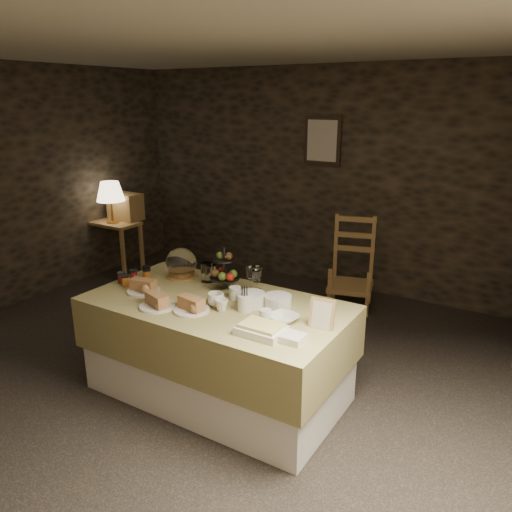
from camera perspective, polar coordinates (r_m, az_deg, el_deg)
The scene contains 27 objects.
ground_plane at distance 4.40m, azimuth -5.23°, elevation -12.83°, with size 5.50×5.00×0.01m, color black.
room_shell at distance 3.85m, azimuth -5.88°, elevation 7.64°, with size 5.52×5.02×2.60m.
buffet_table at distance 3.87m, azimuth -4.48°, elevation -9.77°, with size 1.96×1.04×0.78m.
console_table at distance 6.67m, azimuth -15.91°, elevation 2.72°, with size 0.67×0.38×0.72m.
table_lamp at distance 6.49m, azimuth -16.32°, elevation 7.04°, with size 0.35×0.35×0.52m.
wine_rack at distance 6.69m, azimuth -14.70°, elevation 5.50°, with size 0.42×0.26×0.34m, color olive.
chair at distance 5.58m, azimuth 11.09°, elevation -1.33°, with size 0.57×0.56×0.78m.
framed_picture at distance 6.02m, azimuth 7.63°, elevation 12.94°, with size 0.45×0.04×0.55m.
plate_stack_a at distance 3.64m, azimuth -0.49°, elevation -4.95°, with size 0.19×0.19×0.10m, color silver.
plate_stack_b at distance 3.63m, azimuth 2.52°, elevation -5.15°, with size 0.20×0.20×0.09m, color silver.
cutlery_holder at distance 3.55m, azimuth -1.31°, elevation -5.38°, with size 0.10×0.10×0.12m, color silver.
cup_a at distance 3.65m, azimuth -4.62°, elevation -4.98°, with size 0.12×0.12×0.10m, color silver.
cup_b at distance 3.56m, azimuth -3.95°, elevation -5.62°, with size 0.09×0.09×0.09m, color silver.
mug_c at distance 3.76m, azimuth -2.41°, elevation -4.25°, with size 0.09×0.09×0.10m, color silver.
mug_d at distance 3.38m, azimuth 1.10°, elevation -6.86°, with size 0.08×0.08×0.09m, color silver.
bowl at distance 3.40m, azimuth 3.14°, elevation -7.13°, with size 0.20×0.20×0.05m, color silver.
cake_dome at distance 4.25m, azimuth -8.54°, elevation -0.99°, with size 0.26×0.26×0.26m.
fruit_stand at distance 3.93m, azimuth -3.63°, elevation -1.96°, with size 0.24×0.24×0.34m.
bread_platter_left at distance 3.99m, azimuth -12.74°, elevation -3.48°, with size 0.26×0.26×0.11m.
bread_platter_center at distance 3.68m, azimuth -11.25°, elevation -5.19°, with size 0.26×0.26×0.11m.
bread_platter_right at distance 3.58m, azimuth -7.39°, elevation -5.66°, with size 0.26×0.26×0.11m.
jam_jars at distance 4.25m, azimuth -13.65°, elevation -2.27°, with size 0.18×0.32×0.07m.
tart_dish at distance 3.23m, azimuth 0.64°, elevation -8.36°, with size 0.30×0.22×0.07m.
square_dish at distance 3.15m, azimuth 4.25°, elevation -9.33°, with size 0.14×0.14×0.04m, color silver.
menu_frame at distance 3.31m, azimuth 7.53°, elevation -6.69°, with size 0.17×0.02×0.22m, color olive.
storage_jar_a at distance 4.12m, azimuth -5.65°, elevation -1.84°, with size 0.10×0.10×0.16m, color white.
storage_jar_b at distance 4.12m, azimuth -5.18°, elevation -1.95°, with size 0.09×0.09×0.14m, color white.
Camera 1 is at (2.32, -3.00, 2.22)m, focal length 35.00 mm.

